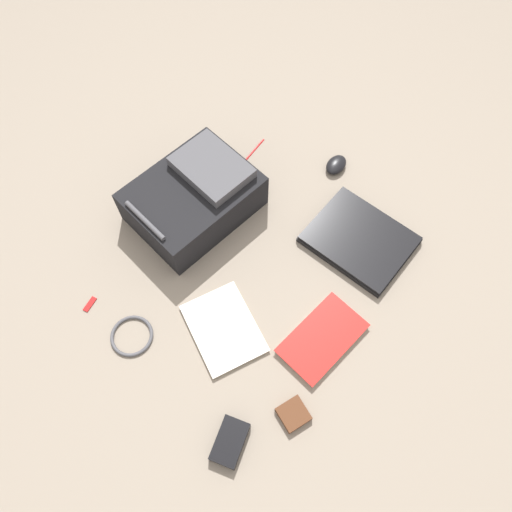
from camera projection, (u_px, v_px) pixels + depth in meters
ground_plane at (256, 251)px, 1.70m from camera, size 3.73×3.73×0.00m
backpack at (195, 197)px, 1.70m from camera, size 0.34×0.44×0.18m
laptop at (359, 239)px, 1.70m from camera, size 0.36×0.30×0.03m
book_red at (224, 328)px, 1.56m from camera, size 0.31×0.28×0.01m
book_blue at (322, 338)px, 1.55m from camera, size 0.17×0.28×0.02m
computer_mouse at (336, 165)px, 1.85m from camera, size 0.08×0.11×0.03m
cable_coil at (132, 336)px, 1.56m from camera, size 0.14×0.14×0.01m
power_brick at (230, 442)px, 1.40m from camera, size 0.12×0.15×0.03m
pen_black at (254, 150)px, 1.89m from camera, size 0.03×0.13×0.01m
earbud_pouch at (293, 414)px, 1.44m from camera, size 0.10×0.10×0.02m
usb_stick at (90, 304)px, 1.61m from camera, size 0.03×0.06×0.01m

